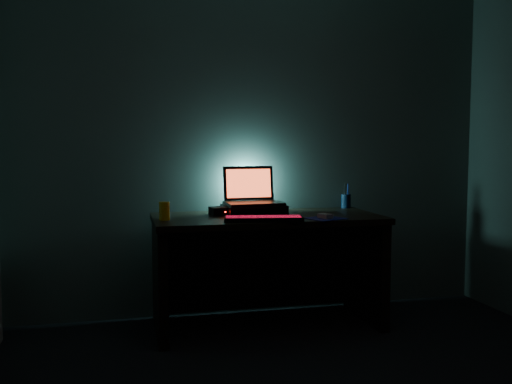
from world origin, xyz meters
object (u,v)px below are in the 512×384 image
laptop (252,195)px  mouse (325,216)px  keyboard (263,219)px  juice_glass (164,211)px  router (222,211)px  pen_cup (346,201)px

laptop → mouse: size_ratio=4.30×
keyboard → juice_glass: 0.62m
keyboard → router: (-0.19, 0.36, 0.01)m
pen_cup → router: (-0.96, -0.20, -0.02)m
mouse → router: 0.69m
mouse → router: router is taller
laptop → mouse: bearing=-51.8°
mouse → pen_cup: bearing=35.6°
mouse → keyboard: bearing=161.4°
keyboard → router: router is taller
keyboard → router: size_ratio=2.90×
keyboard → mouse: mouse is taller
pen_cup → laptop: bearing=-171.5°
juice_glass → keyboard: bearing=-17.8°
pen_cup → juice_glass: bearing=-164.9°
juice_glass → laptop: bearing=22.5°
keyboard → pen_cup: 0.95m
pen_cup → router: 0.98m
juice_glass → pen_cup: bearing=15.1°
laptop → pen_cup: laptop is taller
laptop → keyboard: size_ratio=0.78×
keyboard → mouse: (0.41, 0.01, 0.00)m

